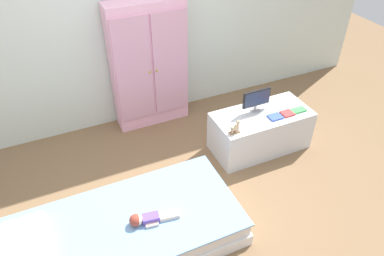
# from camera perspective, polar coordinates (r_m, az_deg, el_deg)

# --- Properties ---
(ground_plane) EXTENTS (10.00, 10.00, 0.02)m
(ground_plane) POSITION_cam_1_polar(r_m,az_deg,el_deg) (3.30, -2.21, -12.99)
(ground_plane) COLOR brown
(back_wall) EXTENTS (6.40, 0.05, 2.70)m
(back_wall) POSITION_cam_1_polar(r_m,az_deg,el_deg) (3.80, -12.36, 18.59)
(back_wall) COLOR silver
(back_wall) RESTS_ON ground_plane
(bed) EXTENTS (1.82, 0.88, 0.25)m
(bed) POSITION_cam_1_polar(r_m,az_deg,el_deg) (3.04, -10.30, -15.80)
(bed) COLOR white
(bed) RESTS_ON ground_plane
(pillow) EXTENTS (0.32, 0.63, 0.06)m
(pillow) POSITION_cam_1_polar(r_m,az_deg,el_deg) (2.94, -24.64, -17.41)
(pillow) COLOR silver
(pillow) RESTS_ON bed
(doll) EXTENTS (0.39, 0.15, 0.10)m
(doll) POSITION_cam_1_polar(r_m,az_deg,el_deg) (2.89, -7.39, -14.00)
(doll) COLOR #6B4CB2
(doll) RESTS_ON bed
(wardrobe) EXTENTS (0.81, 0.28, 1.40)m
(wardrobe) POSITION_cam_1_polar(r_m,az_deg,el_deg) (3.96, -6.78, 9.72)
(wardrobe) COLOR #EFADCC
(wardrobe) RESTS_ON ground_plane
(tv_stand) EXTENTS (1.00, 0.48, 0.43)m
(tv_stand) POSITION_cam_1_polar(r_m,az_deg,el_deg) (3.83, 10.67, -0.41)
(tv_stand) COLOR silver
(tv_stand) RESTS_ON ground_plane
(tv_monitor) EXTENTS (0.30, 0.10, 0.24)m
(tv_monitor) POSITION_cam_1_polar(r_m,az_deg,el_deg) (3.67, 10.11, 4.53)
(tv_monitor) COLOR #99999E
(tv_monitor) RESTS_ON tv_stand
(rocking_horse_toy) EXTENTS (0.11, 0.04, 0.13)m
(rocking_horse_toy) POSITION_cam_1_polar(r_m,az_deg,el_deg) (3.38, 6.88, 0.18)
(rocking_horse_toy) COLOR #8E6642
(rocking_horse_toy) RESTS_ON tv_stand
(book_blue) EXTENTS (0.13, 0.11, 0.02)m
(book_blue) POSITION_cam_1_polar(r_m,az_deg,el_deg) (3.67, 12.95, 1.72)
(book_blue) COLOR blue
(book_blue) RESTS_ON tv_stand
(book_red) EXTENTS (0.12, 0.11, 0.02)m
(book_red) POSITION_cam_1_polar(r_m,az_deg,el_deg) (3.75, 14.77, 2.24)
(book_red) COLOR #CC3838
(book_red) RESTS_ON tv_stand
(book_green) EXTENTS (0.16, 0.08, 0.02)m
(book_green) POSITION_cam_1_polar(r_m,az_deg,el_deg) (3.83, 16.38, 2.71)
(book_green) COLOR #429E51
(book_green) RESTS_ON tv_stand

